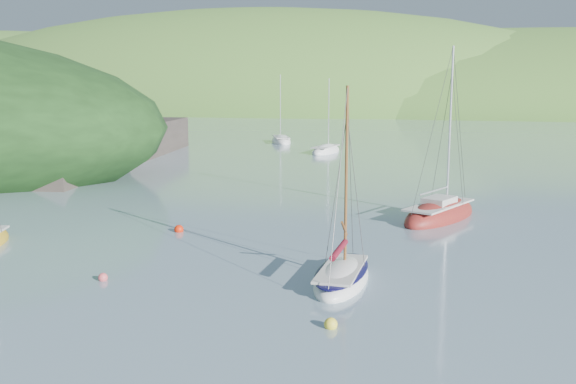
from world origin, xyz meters
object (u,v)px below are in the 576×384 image
(daysailer_white, at_px, (342,277))
(distant_sloop_a, at_px, (326,151))
(sloop_red, at_px, (440,215))
(distant_sloop_c, at_px, (281,141))

(daysailer_white, relative_size, distant_sloop_a, 0.93)
(sloop_red, relative_size, distant_sloop_c, 1.12)
(daysailer_white, height_order, sloop_red, sloop_red)
(sloop_red, xyz_separation_m, distant_sloop_a, (-14.17, 32.15, -0.05))
(distant_sloop_a, relative_size, distant_sloop_c, 0.94)
(sloop_red, distance_m, distant_sloop_c, 47.66)
(daysailer_white, relative_size, sloop_red, 0.77)
(sloop_red, relative_size, distant_sloop_a, 1.20)
(daysailer_white, distance_m, sloop_red, 13.58)
(sloop_red, xyz_separation_m, distant_sloop_c, (-22.42, 42.06, -0.04))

